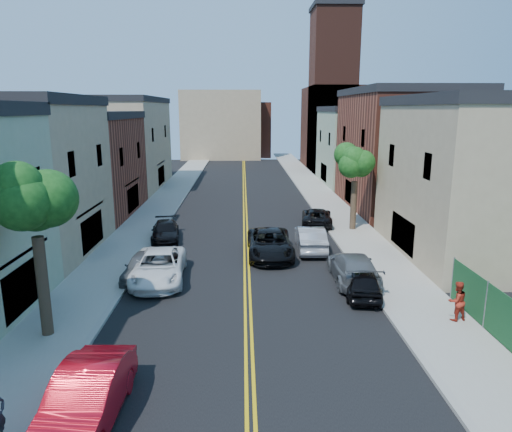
{
  "coord_description": "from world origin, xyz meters",
  "views": [
    {
      "loc": [
        -0.19,
        -2.96,
        8.77
      ],
      "look_at": [
        0.65,
        26.33,
        2.0
      ],
      "focal_mm": 32.51,
      "sensor_mm": 36.0,
      "label": 1
    }
  ],
  "objects": [
    {
      "name": "curb_right",
      "position": [
        6.15,
        40.0,
        0.07
      ],
      "size": [
        0.3,
        100.0,
        0.15
      ],
      "primitive_type": "cube",
      "color": "gray",
      "rests_on": "ground"
    },
    {
      "name": "tree_right_far",
      "position": [
        7.92,
        30.01,
        5.76
      ],
      "size": [
        4.4,
        4.4,
        8.03
      ],
      "color": "#332519",
      "rests_on": "sidewalk_right"
    },
    {
      "name": "backdrop_center",
      "position": [
        0.0,
        86.0,
        5.0
      ],
      "size": [
        10.0,
        8.0,
        10.0
      ],
      "primitive_type": "cube",
      "color": "brown",
      "rests_on": "ground"
    },
    {
      "name": "red_sedan",
      "position": [
        -4.66,
        8.73,
        0.81
      ],
      "size": [
        1.82,
        4.97,
        1.63
      ],
      "primitive_type": "imported",
      "rotation": [
        0.0,
        0.0,
        -0.02
      ],
      "color": "red",
      "rests_on": "ground"
    },
    {
      "name": "black_car_left",
      "position": [
        -5.5,
        27.75,
        0.64
      ],
      "size": [
        2.36,
        4.63,
        1.29
      ],
      "primitive_type": "imported",
      "rotation": [
        0.0,
        0.0,
        0.13
      ],
      "color": "black",
      "rests_on": "ground"
    },
    {
      "name": "pedestrian_right",
      "position": [
        8.68,
        14.73,
        1.0
      ],
      "size": [
        0.94,
        0.81,
        1.7
      ],
      "primitive_type": "imported",
      "rotation": [
        0.0,
        0.0,
        3.36
      ],
      "color": "#9E2618",
      "rests_on": "sidewalk_right"
    },
    {
      "name": "sidewalk_right",
      "position": [
        7.9,
        40.0,
        0.07
      ],
      "size": [
        3.2,
        100.0,
        0.15
      ],
      "primitive_type": "cube",
      "color": "gray",
      "rests_on": "ground"
    },
    {
      "name": "bldg_right_palegrn",
      "position": [
        14.0,
        52.0,
        4.25
      ],
      "size": [
        9.0,
        12.0,
        8.5
      ],
      "primitive_type": "cube",
      "color": "gray",
      "rests_on": "ground"
    },
    {
      "name": "silver_car_right",
      "position": [
        4.06,
        25.16,
        0.79
      ],
      "size": [
        1.81,
        4.85,
        1.58
      ],
      "primitive_type": "imported",
      "rotation": [
        0.0,
        0.0,
        3.11
      ],
      "color": "#9A9BA1",
      "rests_on": "ground"
    },
    {
      "name": "bldg_right_brick",
      "position": [
        14.0,
        38.0,
        5.0
      ],
      "size": [
        9.0,
        14.0,
        10.0
      ],
      "primitive_type": "cube",
      "color": "brown",
      "rests_on": "ground"
    },
    {
      "name": "bldg_left_brick",
      "position": [
        -14.0,
        36.0,
        4.0
      ],
      "size": [
        9.0,
        12.0,
        8.0
      ],
      "primitive_type": "cube",
      "color": "brown",
      "rests_on": "ground"
    },
    {
      "name": "backdrop_left",
      "position": [
        -4.0,
        82.0,
        6.0
      ],
      "size": [
        14.0,
        8.0,
        12.0
      ],
      "primitive_type": "cube",
      "color": "#998466",
      "rests_on": "ground"
    },
    {
      "name": "grey_car_left",
      "position": [
        -5.5,
        20.45,
        0.69
      ],
      "size": [
        1.9,
        4.13,
        1.37
      ],
      "primitive_type": "imported",
      "rotation": [
        0.0,
        0.0,
        -0.07
      ],
      "color": "#52565A",
      "rests_on": "ground"
    },
    {
      "name": "curb_left",
      "position": [
        -6.15,
        40.0,
        0.07
      ],
      "size": [
        0.3,
        100.0,
        0.15
      ],
      "primitive_type": "cube",
      "color": "gray",
      "rests_on": "ground"
    },
    {
      "name": "tree_left_mid",
      "position": [
        -7.88,
        14.01,
        6.58
      ],
      "size": [
        5.2,
        5.2,
        9.29
      ],
      "color": "#332519",
      "rests_on": "sidewalk_left"
    },
    {
      "name": "black_suv_lane",
      "position": [
        1.44,
        24.06,
        0.8
      ],
      "size": [
        2.7,
        5.76,
        1.59
      ],
      "primitive_type": "imported",
      "rotation": [
        0.0,
        0.0,
        0.01
      ],
      "color": "black",
      "rests_on": "ground"
    },
    {
      "name": "bldg_right_tan",
      "position": [
        14.0,
        24.0,
        4.5
      ],
      "size": [
        9.0,
        12.0,
        9.0
      ],
      "primitive_type": "cube",
      "color": "#998466",
      "rests_on": "ground"
    },
    {
      "name": "bldg_left_tan_far",
      "position": [
        -14.0,
        50.0,
        4.75
      ],
      "size": [
        9.0,
        16.0,
        9.5
      ],
      "primitive_type": "cube",
      "color": "#998466",
      "rests_on": "ground"
    },
    {
      "name": "grey_car_right",
      "position": [
        5.5,
        19.63,
        0.77
      ],
      "size": [
        2.29,
        5.34,
        1.53
      ],
      "primitive_type": "imported",
      "rotation": [
        0.0,
        0.0,
        3.12
      ],
      "color": "#575B5F",
      "rests_on": "ground"
    },
    {
      "name": "sidewalk_left",
      "position": [
        -7.9,
        40.0,
        0.07
      ],
      "size": [
        3.2,
        100.0,
        0.15
      ],
      "primitive_type": "cube",
      "color": "gray",
      "rests_on": "ground"
    },
    {
      "name": "church",
      "position": [
        16.33,
        67.07,
        7.24
      ],
      "size": [
        16.2,
        14.2,
        22.6
      ],
      "color": "#4C2319",
      "rests_on": "ground"
    },
    {
      "name": "black_car_right",
      "position": [
        5.5,
        17.82,
        0.69
      ],
      "size": [
        2.14,
        4.21,
        1.37
      ],
      "primitive_type": "imported",
      "rotation": [
        0.0,
        0.0,
        3.01
      ],
      "color": "black",
      "rests_on": "ground"
    },
    {
      "name": "bldg_left_tan_near",
      "position": [
        -14.0,
        25.0,
        4.5
      ],
      "size": [
        9.0,
        10.0,
        9.0
      ],
      "primitive_type": "cube",
      "color": "#998466",
      "rests_on": "ground"
    },
    {
      "name": "white_pickup",
      "position": [
        -4.59,
        20.06,
        0.78
      ],
      "size": [
        2.92,
        5.75,
        1.56
      ],
      "primitive_type": "imported",
      "rotation": [
        0.0,
        0.0,
        0.06
      ],
      "color": "white",
      "rests_on": "ground"
    },
    {
      "name": "dark_car_right_far",
      "position": [
        5.5,
        31.65,
        0.67
      ],
      "size": [
        2.86,
        5.09,
        1.34
      ],
      "primitive_type": "imported",
      "rotation": [
        0.0,
        0.0,
        3.0
      ],
      "color": "black",
      "rests_on": "ground"
    }
  ]
}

